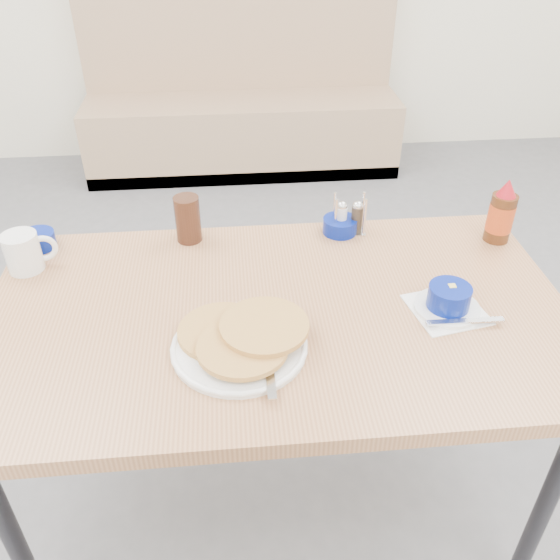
{
  "coord_description": "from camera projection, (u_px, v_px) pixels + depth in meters",
  "views": [
    {
      "loc": [
        -0.1,
        -0.85,
        1.64
      ],
      "look_at": [
        0.01,
        0.29,
        0.82
      ],
      "focal_mm": 38.0,
      "sensor_mm": 36.0,
      "label": 1
    }
  ],
  "objects": [
    {
      "name": "booth_bench",
      "position": [
        242.0,
        110.0,
        3.7
      ],
      "size": [
        1.9,
        0.56,
        1.22
      ],
      "color": "tan",
      "rests_on": "ground"
    },
    {
      "name": "dining_table",
      "position": [
        278.0,
        329.0,
        1.45
      ],
      "size": [
        1.4,
        0.8,
        0.76
      ],
      "color": "#B48053",
      "rests_on": "ground"
    },
    {
      "name": "pancake_plate",
      "position": [
        241.0,
        341.0,
        1.29
      ],
      "size": [
        0.3,
        0.32,
        0.05
      ],
      "rotation": [
        0.0,
        0.0,
        -0.33
      ],
      "color": "white",
      "rests_on": "dining_table"
    },
    {
      "name": "coffee_mug",
      "position": [
        24.0,
        252.0,
        1.52
      ],
      "size": [
        0.13,
        0.09,
        0.1
      ],
      "rotation": [
        0.0,
        0.0,
        0.25
      ],
      "color": "white",
      "rests_on": "dining_table"
    },
    {
      "name": "grits_setting",
      "position": [
        449.0,
        301.0,
        1.39
      ],
      "size": [
        0.21,
        0.19,
        0.07
      ],
      "rotation": [
        0.0,
        0.0,
        0.2
      ],
      "color": "white",
      "rests_on": "dining_table"
    },
    {
      "name": "creamer_bowl",
      "position": [
        38.0,
        240.0,
        1.63
      ],
      "size": [
        0.1,
        0.1,
        0.04
      ],
      "rotation": [
        0.0,
        0.0,
        0.06
      ],
      "color": "navy",
      "rests_on": "dining_table"
    },
    {
      "name": "butter_bowl",
      "position": [
        340.0,
        226.0,
        1.69
      ],
      "size": [
        0.1,
        0.1,
        0.04
      ],
      "rotation": [
        0.0,
        0.0,
        0.26
      ],
      "color": "navy",
      "rests_on": "dining_table"
    },
    {
      "name": "amber_tumbler",
      "position": [
        188.0,
        219.0,
        1.63
      ],
      "size": [
        0.07,
        0.07,
        0.13
      ],
      "primitive_type": "cylinder",
      "rotation": [
        0.0,
        0.0,
        0.05
      ],
      "color": "#371C11",
      "rests_on": "dining_table"
    },
    {
      "name": "condiment_caddy",
      "position": [
        349.0,
        220.0,
        1.68
      ],
      "size": [
        0.1,
        0.06,
        0.12
      ],
      "rotation": [
        0.0,
        0.0,
        -0.06
      ],
      "color": "silver",
      "rests_on": "dining_table"
    },
    {
      "name": "syrup_bottle",
      "position": [
        501.0,
        214.0,
        1.63
      ],
      "size": [
        0.07,
        0.07,
        0.19
      ],
      "rotation": [
        0.0,
        0.0,
        0.0
      ],
      "color": "#47230F",
      "rests_on": "dining_table"
    }
  ]
}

